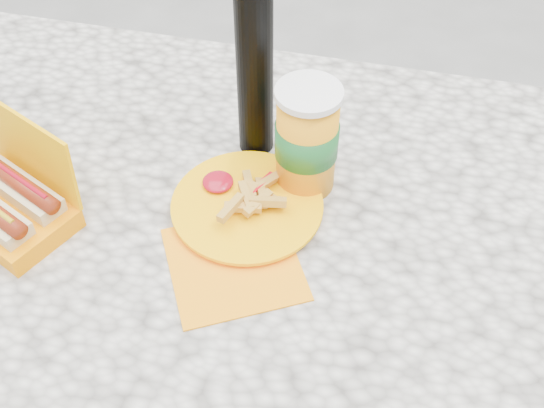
# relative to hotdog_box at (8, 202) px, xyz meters

# --- Properties ---
(picnic_table) EXTENTS (1.20, 0.80, 0.75)m
(picnic_table) POSITION_rel_hotdog_box_xyz_m (0.28, 0.05, -0.14)
(picnic_table) COLOR beige
(picnic_table) RESTS_ON ground
(hotdog_box) EXTENTS (0.20, 0.18, 0.14)m
(hotdog_box) POSITION_rel_hotdog_box_xyz_m (0.00, 0.00, 0.00)
(hotdog_box) COLOR #FFAF00
(hotdog_box) RESTS_ON picnic_table
(fries_plate) EXTENTS (0.22, 0.30, 0.04)m
(fries_plate) POSITION_rel_hotdog_box_xyz_m (0.30, 0.08, -0.02)
(fries_plate) COLOR orange
(fries_plate) RESTS_ON picnic_table
(soda_cup) EXTENTS (0.09, 0.09, 0.16)m
(soda_cup) POSITION_rel_hotdog_box_xyz_m (0.36, 0.15, 0.05)
(soda_cup) COLOR orange
(soda_cup) RESTS_ON picnic_table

